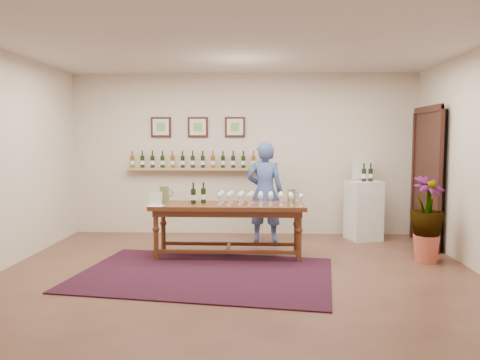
{
  "coord_description": "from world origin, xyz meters",
  "views": [
    {
      "loc": [
        0.25,
        -5.7,
        1.67
      ],
      "look_at": [
        0.0,
        0.8,
        1.1
      ],
      "focal_mm": 35.0,
      "sensor_mm": 36.0,
      "label": 1
    }
  ],
  "objects_px": {
    "tasting_table": "(228,212)",
    "display_pedestal": "(363,210)",
    "person": "(265,192)",
    "potted_plant": "(427,219)"
  },
  "relations": [
    {
      "from": "tasting_table",
      "to": "person",
      "type": "distance_m",
      "value": 1.16
    },
    {
      "from": "potted_plant",
      "to": "person",
      "type": "height_order",
      "value": "person"
    },
    {
      "from": "tasting_table",
      "to": "potted_plant",
      "type": "xyz_separation_m",
      "value": [
        2.7,
        -0.16,
        -0.06
      ]
    },
    {
      "from": "tasting_table",
      "to": "display_pedestal",
      "type": "height_order",
      "value": "display_pedestal"
    },
    {
      "from": "person",
      "to": "tasting_table",
      "type": "bearing_deg",
      "value": 69.35
    },
    {
      "from": "display_pedestal",
      "to": "person",
      "type": "distance_m",
      "value": 1.7
    },
    {
      "from": "tasting_table",
      "to": "person",
      "type": "bearing_deg",
      "value": 62.68
    },
    {
      "from": "tasting_table",
      "to": "display_pedestal",
      "type": "bearing_deg",
      "value": 30.66
    },
    {
      "from": "tasting_table",
      "to": "display_pedestal",
      "type": "distance_m",
      "value": 2.53
    },
    {
      "from": "potted_plant",
      "to": "person",
      "type": "bearing_deg",
      "value": 151.52
    }
  ]
}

